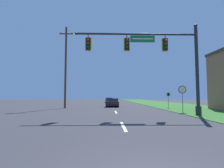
{
  "coord_description": "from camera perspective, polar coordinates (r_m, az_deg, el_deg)",
  "views": [
    {
      "loc": [
        -0.79,
        -2.88,
        1.51
      ],
      "look_at": [
        0.0,
        28.63,
        3.75
      ],
      "focal_mm": 28.0,
      "sensor_mm": 36.0,
      "label": 1
    }
  ],
  "objects": [
    {
      "name": "road_center_line",
      "position": [
        24.93,
        0.39,
        -7.53
      ],
      "size": [
        0.16,
        34.8,
        0.01
      ],
      "color": "silver",
      "rests_on": "ground"
    },
    {
      "name": "grass_verge_right",
      "position": [
        34.79,
        17.61,
        -6.33
      ],
      "size": [
        10.0,
        110.0,
        0.04
      ],
      "color": "#2D6626",
      "rests_on": "ground"
    },
    {
      "name": "utility_pole_near",
      "position": [
        23.71,
        -14.9,
        5.77
      ],
      "size": [
        1.8,
        0.26,
        10.69
      ],
      "color": "#4C3823",
      "rests_on": "ground"
    },
    {
      "name": "far_car",
      "position": [
        42.67,
        -0.95,
        -5.28
      ],
      "size": [
        1.82,
        4.45,
        1.19
      ],
      "color": "black",
      "rests_on": "ground"
    },
    {
      "name": "route_sign_post",
      "position": [
        23.27,
        17.92,
        -3.83
      ],
      "size": [
        0.55,
        0.06,
        2.03
      ],
      "color": "gray",
      "rests_on": "grass_verge_right"
    },
    {
      "name": "signal_mast",
      "position": [
        14.74,
        16.15,
        8.29
      ],
      "size": [
        10.06,
        0.47,
        7.38
      ],
      "color": "#232326",
      "rests_on": "grass_verge_right"
    },
    {
      "name": "car_ahead",
      "position": [
        26.04,
        0.24,
        -6.06
      ],
      "size": [
        2.09,
        4.58,
        1.19
      ],
      "color": "black",
      "rests_on": "ground"
    },
    {
      "name": "stop_sign",
      "position": [
        17.97,
        21.99,
        -2.65
      ],
      "size": [
        0.76,
        0.07,
        2.5
      ],
      "color": "gray",
      "rests_on": "grass_verge_right"
    }
  ]
}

